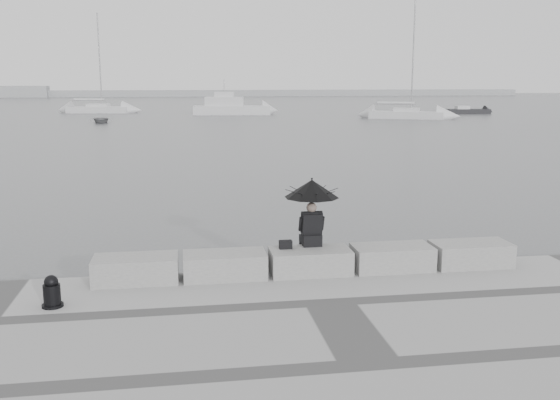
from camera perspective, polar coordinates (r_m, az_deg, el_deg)
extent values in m
plane|color=#484A4D|center=(13.14, 2.34, -8.22)|extent=(360.00, 360.00, 0.00)
cube|color=slate|center=(12.28, -13.05, -6.20)|extent=(1.60, 0.80, 0.50)
cube|color=slate|center=(12.27, -5.07, -5.98)|extent=(1.60, 0.80, 0.50)
cube|color=slate|center=(12.49, 2.78, -5.64)|extent=(1.60, 0.80, 0.50)
cube|color=slate|center=(12.93, 10.21, -5.22)|extent=(1.60, 0.80, 0.50)
cube|color=slate|center=(13.57, 17.03, -4.76)|extent=(1.60, 0.80, 0.50)
sphere|color=#726056|center=(12.56, 2.90, -0.69)|extent=(0.21, 0.21, 0.21)
cylinder|color=black|center=(12.54, 2.91, -0.39)|extent=(0.02, 0.02, 1.00)
cone|color=black|center=(12.48, 2.93, 1.05)|extent=(1.10, 1.10, 0.36)
sphere|color=black|center=(12.45, 2.94, 1.96)|extent=(0.04, 0.04, 0.04)
cube|color=black|center=(12.44, 0.51, -4.10)|extent=(0.26, 0.15, 0.16)
cylinder|color=black|center=(11.44, -20.06, -9.05)|extent=(0.36, 0.36, 0.06)
cylinder|color=black|center=(11.38, -20.12, -8.23)|extent=(0.29, 0.29, 0.40)
sphere|color=black|center=(11.31, -20.20, -7.04)|extent=(0.23, 0.23, 0.23)
cube|color=gray|center=(167.22, -8.21, 9.63)|extent=(180.00, 6.00, 1.60)
cube|color=silver|center=(86.58, -16.26, 7.89)|extent=(8.31, 3.81, 0.90)
cube|color=silver|center=(86.55, -16.28, 8.29)|extent=(3.05, 2.08, 0.50)
cylinder|color=gray|center=(86.52, -16.49, 12.16)|extent=(0.16, 0.16, 12.00)
cylinder|color=gray|center=(86.53, -16.31, 8.72)|extent=(4.45, 0.92, 0.10)
cube|color=silver|center=(72.17, 11.47, 7.59)|extent=(8.41, 5.67, 0.90)
cube|color=silver|center=(72.14, 11.49, 8.06)|extent=(3.27, 2.67, 0.50)
cylinder|color=gray|center=(72.10, 11.67, 12.71)|extent=(0.16, 0.16, 12.00)
cylinder|color=gray|center=(72.11, 11.51, 8.58)|extent=(4.20, 2.06, 0.10)
cube|color=silver|center=(79.22, -4.40, 8.16)|extent=(9.80, 3.96, 1.20)
cube|color=silver|center=(79.18, -4.41, 8.95)|extent=(5.00, 2.77, 1.20)
cube|color=silver|center=(79.15, -4.42, 9.60)|extent=(2.56, 1.88, 0.60)
cylinder|color=gray|center=(79.13, -4.43, 10.40)|extent=(0.08, 0.08, 1.60)
cube|color=black|center=(84.52, 16.82, 7.73)|extent=(5.55, 1.86, 0.70)
cube|color=silver|center=(84.50, 16.84, 8.07)|extent=(1.70, 1.28, 0.50)
imported|color=gray|center=(66.48, -16.07, 7.06)|extent=(3.66, 1.87, 0.59)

